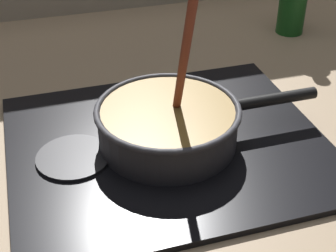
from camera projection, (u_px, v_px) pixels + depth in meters
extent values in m
cube|color=#9E8466|center=(183.00, 186.00, 0.85)|extent=(2.40, 1.60, 0.04)
cube|color=black|center=(168.00, 144.00, 0.90)|extent=(0.56, 0.48, 0.01)
torus|color=#592D0C|center=(168.00, 140.00, 0.90)|extent=(0.18, 0.18, 0.01)
cylinder|color=#262628|center=(74.00, 157.00, 0.86)|extent=(0.13, 0.13, 0.01)
cylinder|color=#38383D|center=(168.00, 126.00, 0.88)|extent=(0.24, 0.24, 0.07)
cylinder|color=olive|center=(168.00, 124.00, 0.88)|extent=(0.23, 0.23, 0.06)
torus|color=#38383D|center=(168.00, 110.00, 0.86)|extent=(0.26, 0.26, 0.01)
cylinder|color=black|center=(275.00, 99.00, 0.92)|extent=(0.16, 0.02, 0.02)
cylinder|color=beige|center=(168.00, 114.00, 0.87)|extent=(0.03, 0.03, 0.01)
cylinder|color=#E5CC7A|center=(121.00, 113.00, 0.87)|extent=(0.04, 0.04, 0.01)
cylinder|color=#EDD88C|center=(135.00, 120.00, 0.85)|extent=(0.03, 0.03, 0.01)
cylinder|color=#E5CC7A|center=(197.00, 93.00, 0.93)|extent=(0.03, 0.03, 0.01)
cylinder|color=beige|center=(168.00, 100.00, 0.91)|extent=(0.03, 0.03, 0.01)
cylinder|color=#EDD88C|center=(138.00, 134.00, 0.82)|extent=(0.03, 0.03, 0.01)
cylinder|color=maroon|center=(184.00, 62.00, 0.77)|extent=(0.03, 0.12, 0.25)
cube|color=brown|center=(176.00, 111.00, 0.89)|extent=(0.03, 0.05, 0.01)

